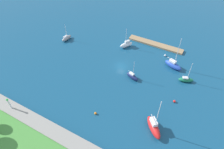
# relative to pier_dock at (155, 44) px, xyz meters

# --- Properties ---
(water) EXTENTS (160.00, 160.00, 0.00)m
(water) POSITION_rel_pier_dock_xyz_m (5.99, 17.07, -0.34)
(water) COLOR navy
(water) RESTS_ON ground
(pier_dock) EXTENTS (21.10, 2.81, 0.67)m
(pier_dock) POSITION_rel_pier_dock_xyz_m (0.00, 0.00, 0.00)
(pier_dock) COLOR #997A56
(pier_dock) RESTS_ON ground
(breakwater) EXTENTS (59.18, 3.75, 1.11)m
(breakwater) POSITION_rel_pier_dock_xyz_m (5.99, 47.53, 0.22)
(breakwater) COLOR gray
(breakwater) RESTS_ON ground
(harbor_beacon) EXTENTS (0.56, 0.56, 3.73)m
(harbor_beacon) POSITION_rel_pier_dock_xyz_m (23.78, 47.53, 2.92)
(harbor_beacon) COLOR silver
(harbor_beacon) RESTS_ON breakwater
(sailboat_gray_along_channel) EXTENTS (1.99, 4.90, 6.78)m
(sailboat_gray_along_channel) POSITION_rel_pier_dock_xyz_m (31.85, 13.49, 0.50)
(sailboat_gray_along_channel) COLOR gray
(sailboat_gray_along_channel) RESTS_ON water
(sailboat_navy_lone_north) EXTENTS (4.79, 2.80, 6.97)m
(sailboat_navy_lone_north) POSITION_rel_pier_dock_xyz_m (0.30, 20.58, 0.52)
(sailboat_navy_lone_north) COLOR #141E4C
(sailboat_navy_lone_north) RESTS_ON water
(sailboat_red_by_breakwater) EXTENTS (6.02, 6.25, 11.81)m
(sailboat_red_by_breakwater) POSITION_rel_pier_dock_xyz_m (-11.94, 34.74, 1.02)
(sailboat_red_by_breakwater) COLOR red
(sailboat_red_by_breakwater) RESTS_ON water
(sailboat_blue_mid_basin) EXTENTS (6.53, 3.97, 11.63)m
(sailboat_blue_mid_basin) POSITION_rel_pier_dock_xyz_m (-9.45, 9.35, 0.82)
(sailboat_blue_mid_basin) COLOR #2347B2
(sailboat_blue_mid_basin) RESTS_ON water
(sailboat_white_outer_mooring) EXTENTS (4.03, 4.98, 7.90)m
(sailboat_white_outer_mooring) POSITION_rel_pier_dock_xyz_m (9.26, 6.44, 0.76)
(sailboat_white_outer_mooring) COLOR white
(sailboat_white_outer_mooring) RESTS_ON water
(sailboat_green_center_basin) EXTENTS (4.84, 3.25, 7.48)m
(sailboat_green_center_basin) POSITION_rel_pier_dock_xyz_m (-14.89, 13.79, 0.42)
(sailboat_green_center_basin) COLOR #19724C
(sailboat_green_center_basin) RESTS_ON water
(mooring_buoy_white) EXTENTS (0.71, 0.71, 0.71)m
(mooring_buoy_white) POSITION_rel_pier_dock_xyz_m (-5.36, 4.75, 0.02)
(mooring_buoy_white) COLOR white
(mooring_buoy_white) RESTS_ON water
(mooring_buoy_red) EXTENTS (0.72, 0.72, 0.72)m
(mooring_buoy_red) POSITION_rel_pier_dock_xyz_m (-14.16, 23.55, 0.03)
(mooring_buoy_red) COLOR red
(mooring_buoy_red) RESTS_ON water
(mooring_buoy_orange) EXTENTS (0.67, 0.67, 0.67)m
(mooring_buoy_orange) POSITION_rel_pier_dock_xyz_m (3.28, 37.73, -0.00)
(mooring_buoy_orange) COLOR orange
(mooring_buoy_orange) RESTS_ON water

